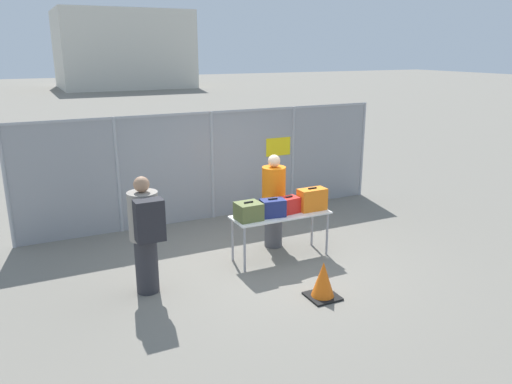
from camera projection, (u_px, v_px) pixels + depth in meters
ground_plane at (265, 258)px, 8.61m from camera, size 120.00×120.00×0.00m
fence_section at (213, 163)px, 10.40m from camera, size 7.84×0.07×2.26m
inspection_table at (281, 218)px, 8.45m from camera, size 1.70×0.61×0.80m
suitcase_olive at (249, 211)px, 8.12m from camera, size 0.41×0.37×0.31m
suitcase_navy at (273, 208)px, 8.28m from camera, size 0.43×0.30×0.31m
suitcase_red at (289, 205)px, 8.47m from camera, size 0.37×0.29×0.29m
suitcase_orange at (312, 199)px, 8.60m from camera, size 0.49×0.26×0.40m
traveler_hooded at (146, 231)px, 7.13m from camera, size 0.44×0.68×1.77m
security_worker_near at (274, 200)px, 8.92m from camera, size 0.42×0.42×1.71m
utility_trailer at (229, 167)px, 13.45m from camera, size 3.33×2.24×0.68m
distant_hangar at (123, 50)px, 45.59m from camera, size 11.37×8.70×6.76m
traffic_cone at (323, 281)px, 7.20m from camera, size 0.44×0.44×0.56m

